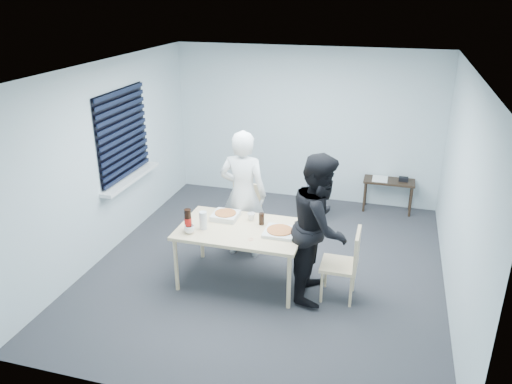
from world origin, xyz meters
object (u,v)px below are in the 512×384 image
(chair_far, at_px, (246,211))
(mug_b, at_px, (251,217))
(dining_table, at_px, (241,232))
(mug_a, at_px, (189,229))
(soda_bottle, at_px, (188,220))
(chair_right, at_px, (347,260))
(backpack, at_px, (317,179))
(stool, at_px, (316,197))
(person_black, at_px, (320,227))
(person_white, at_px, (243,194))
(side_table, at_px, (389,185))

(chair_far, height_order, mug_b, chair_far)
(dining_table, relative_size, mug_a, 12.31)
(mug_b, height_order, soda_bottle, soda_bottle)
(chair_right, relative_size, mug_a, 7.24)
(backpack, bearing_deg, mug_b, -116.49)
(soda_bottle, bearing_deg, stool, 62.80)
(chair_far, distance_m, mug_b, 0.83)
(mug_a, distance_m, mug_b, 0.82)
(person_black, xyz_separation_m, stool, (-0.36, 2.07, -0.51))
(soda_bottle, bearing_deg, person_white, 66.33)
(stool, bearing_deg, mug_a, -115.92)
(mug_b, bearing_deg, backpack, 73.33)
(dining_table, xyz_separation_m, person_black, (0.96, -0.00, 0.21))
(side_table, bearing_deg, dining_table, -121.97)
(dining_table, relative_size, chair_right, 1.70)
(side_table, distance_m, stool, 1.26)
(person_black, bearing_deg, chair_right, -95.56)
(person_white, xyz_separation_m, mug_a, (-0.37, -0.98, -0.10))
(person_white, xyz_separation_m, backpack, (0.78, 1.37, -0.20))
(backpack, bearing_deg, side_table, 20.64)
(person_white, bearing_deg, mug_b, 118.85)
(dining_table, distance_m, person_white, 0.74)
(person_black, relative_size, side_table, 2.18)
(dining_table, height_order, backpack, backpack)
(dining_table, bearing_deg, mug_b, 78.01)
(stool, bearing_deg, soda_bottle, -117.20)
(person_white, height_order, person_black, same)
(chair_right, relative_size, person_white, 0.50)
(backpack, bearing_deg, person_white, -129.49)
(stool, distance_m, mug_b, 1.94)
(chair_right, bearing_deg, mug_a, -172.09)
(chair_far, height_order, stool, chair_far)
(dining_table, distance_m, person_black, 0.98)
(chair_far, height_order, side_table, chair_far)
(mug_b, bearing_deg, side_table, 56.30)
(person_black, distance_m, soda_bottle, 1.57)
(chair_right, xyz_separation_m, stool, (-0.71, 2.11, -0.13))
(chair_right, distance_m, mug_a, 1.89)
(chair_right, xyz_separation_m, mug_b, (-1.25, 0.29, 0.27))
(person_white, height_order, mug_b, person_white)
(dining_table, relative_size, mug_b, 15.14)
(stool, bearing_deg, mug_b, -106.56)
(stool, bearing_deg, person_black, -80.06)
(side_table, bearing_deg, mug_b, -123.70)
(side_table, bearing_deg, chair_far, -138.17)
(stool, xyz_separation_m, mug_b, (-0.54, -1.82, 0.41))
(chair_far, bearing_deg, person_black, -39.10)
(person_black, bearing_deg, person_white, 58.90)
(chair_far, distance_m, mug_a, 1.33)
(chair_far, xyz_separation_m, mug_a, (-0.31, -1.27, 0.27))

